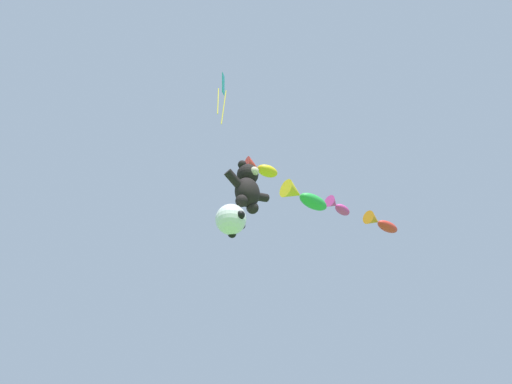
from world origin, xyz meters
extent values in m
ellipsoid|color=black|center=(1.25, 4.57, 8.68)|extent=(0.80, 0.69, 0.98)
sphere|color=black|center=(1.25, 4.57, 9.40)|extent=(0.67, 0.67, 0.67)
sphere|color=beige|center=(1.25, 4.28, 9.35)|extent=(0.28, 0.28, 0.28)
sphere|color=black|center=(1.00, 4.57, 9.67)|extent=(0.28, 0.28, 0.28)
cylinder|color=black|center=(0.66, 4.57, 8.85)|extent=(0.58, 0.26, 0.46)
sphere|color=black|center=(1.03, 4.57, 8.21)|extent=(0.36, 0.36, 0.36)
sphere|color=black|center=(1.49, 4.57, 9.67)|extent=(0.28, 0.28, 0.28)
cylinder|color=black|center=(1.83, 4.57, 8.85)|extent=(0.58, 0.26, 0.46)
sphere|color=black|center=(1.47, 4.57, 8.21)|extent=(0.36, 0.36, 0.36)
sphere|color=white|center=(0.68, 4.59, 7.37)|extent=(0.83, 0.83, 0.83)
sphere|color=black|center=(1.06, 4.59, 7.37)|extent=(0.23, 0.23, 0.23)
sphere|color=black|center=(0.59, 4.84, 7.64)|extent=(0.23, 0.23, 0.23)
sphere|color=black|center=(0.68, 4.21, 7.31)|extent=(0.23, 0.23, 0.23)
sphere|color=black|center=(0.86, 4.72, 7.06)|extent=(0.23, 0.23, 0.23)
ellipsoid|color=yellow|center=(3.92, 6.18, 12.54)|extent=(1.05, 0.81, 0.46)
cone|color=red|center=(3.24, 6.41, 12.54)|extent=(0.70, 0.80, 0.67)
sphere|color=black|center=(4.20, 6.08, 12.66)|extent=(0.12, 0.12, 0.12)
ellipsoid|color=green|center=(6.66, 5.94, 12.37)|extent=(1.60, 0.94, 0.59)
cone|color=yellow|center=(5.51, 6.14, 12.37)|extent=(0.96, 0.99, 0.86)
sphere|color=black|center=(7.14, 5.86, 12.53)|extent=(0.15, 0.15, 0.15)
ellipsoid|color=#E53F9E|center=(8.94, 5.84, 13.16)|extent=(0.97, 0.53, 0.42)
cone|color=#E53F9E|center=(8.20, 5.87, 13.16)|extent=(0.55, 0.64, 0.62)
sphere|color=black|center=(9.24, 5.83, 13.28)|extent=(0.11, 0.11, 0.11)
ellipsoid|color=red|center=(11.81, 5.03, 13.24)|extent=(1.44, 0.83, 0.50)
cone|color=orange|center=(10.78, 5.23, 13.24)|extent=(0.87, 0.86, 0.73)
sphere|color=black|center=(12.24, 4.95, 13.37)|extent=(0.13, 0.13, 0.13)
cube|color=#19ADB2|center=(-0.08, 4.48, 12.78)|extent=(0.69, 0.66, 0.93)
cylinder|color=yellow|center=(-0.20, 4.52, 11.74)|extent=(0.03, 0.13, 1.49)
cylinder|color=yellow|center=(0.04, 4.50, 11.62)|extent=(0.03, 0.12, 1.71)
camera|label=1|loc=(-4.86, -1.82, 0.86)|focal=28.00mm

